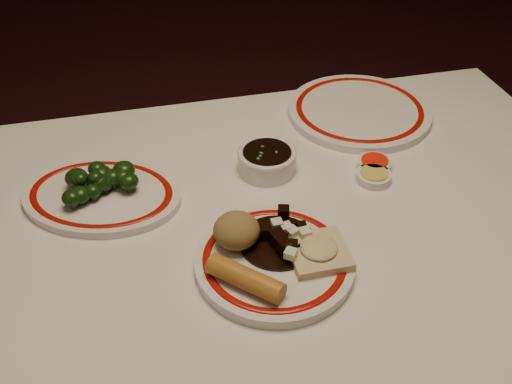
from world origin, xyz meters
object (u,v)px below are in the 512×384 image
at_px(main_plate, 275,261).
at_px(broccoli_plate, 102,195).
at_px(spring_roll, 245,278).
at_px(fried_wonton, 319,251).
at_px(dining_table, 290,270).
at_px(soy_bowl, 267,161).
at_px(stirfry_heap, 280,237).
at_px(rice_mound, 237,230).
at_px(broccoli_pile, 97,181).

relative_size(main_plate, broccoli_plate, 0.86).
bearing_deg(spring_roll, fried_wonton, -29.81).
bearing_deg(dining_table, soy_bowl, 89.25).
bearing_deg(spring_roll, main_plate, -6.10).
bearing_deg(stirfry_heap, rice_mound, 167.97).
distance_m(dining_table, main_plate, 0.13).
bearing_deg(main_plate, fried_wonton, -10.59).
relative_size(fried_wonton, broccoli_plate, 0.26).
bearing_deg(fried_wonton, rice_mound, 153.53).
height_order(main_plate, soy_bowl, soy_bowl).
relative_size(stirfry_heap, broccoli_plate, 0.36).
bearing_deg(main_plate, spring_roll, -140.82).
bearing_deg(spring_roll, rice_mound, 40.47).
distance_m(rice_mound, broccoli_plate, 0.27).
relative_size(fried_wonton, soy_bowl, 0.82).
height_order(main_plate, broccoli_pile, broccoli_pile).
bearing_deg(stirfry_heap, fried_wonton, -41.28).
bearing_deg(fried_wonton, stirfry_heap, 138.72).
xyz_separation_m(rice_mound, stirfry_heap, (0.06, -0.01, -0.02)).
bearing_deg(broccoli_pile, spring_roll, -54.07).
relative_size(dining_table, broccoli_pile, 9.39).
relative_size(dining_table, broccoli_plate, 3.58).
height_order(rice_mound, broccoli_plate, rice_mound).
relative_size(main_plate, fried_wonton, 3.28).
distance_m(dining_table, stirfry_heap, 0.13).
distance_m(main_plate, broccoli_plate, 0.34).
relative_size(spring_roll, soy_bowl, 1.10).
bearing_deg(main_plate, broccoli_plate, 138.22).
height_order(fried_wonton, stirfry_heap, stirfry_heap).
relative_size(spring_roll, fried_wonton, 1.34).
distance_m(broccoli_plate, broccoli_pile, 0.03).
xyz_separation_m(spring_roll, soy_bowl, (0.11, 0.28, -0.01)).
xyz_separation_m(dining_table, broccoli_pile, (-0.30, 0.16, 0.13)).
bearing_deg(rice_mound, soy_bowl, 63.13).
height_order(spring_roll, broccoli_plate, spring_roll).
bearing_deg(soy_bowl, main_plate, -101.74).
height_order(dining_table, spring_roll, spring_roll).
bearing_deg(broccoli_plate, dining_table, -27.80).
xyz_separation_m(spring_roll, fried_wonton, (0.12, 0.03, -0.01)).
relative_size(broccoli_pile, soy_bowl, 1.20).
bearing_deg(main_plate, broccoli_pile, 138.12).
xyz_separation_m(main_plate, fried_wonton, (0.06, -0.01, 0.02)).
bearing_deg(broccoli_plate, fried_wonton, -36.82).
height_order(dining_table, soy_bowl, soy_bowl).
relative_size(spring_roll, broccoli_plate, 0.35).
xyz_separation_m(rice_mound, spring_roll, (-0.01, -0.09, -0.01)).
bearing_deg(rice_mound, broccoli_plate, 138.34).
relative_size(main_plate, rice_mound, 4.00).
relative_size(rice_mound, spring_roll, 0.61).
relative_size(stirfry_heap, broccoli_pile, 0.95).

